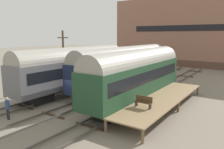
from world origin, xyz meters
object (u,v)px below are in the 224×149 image
object	(u,v)px
train_car_grey	(75,66)
person_worker	(7,106)
train_car_green	(137,73)
utility_pole	(64,59)
train_car_navy	(127,64)
bench	(144,101)

from	to	relation	value
train_car_grey	person_worker	size ratio (longest dim) A/B	8.77
train_car_green	utility_pole	world-z (taller)	utility_pole
train_car_navy	person_worker	size ratio (longest dim) A/B	10.14
train_car_grey	utility_pole	bearing A→B (deg)	170.26
bench	person_worker	bearing A→B (deg)	-145.60
train_car_green	bench	size ratio (longest dim) A/B	10.74
utility_pole	person_worker	bearing A→B (deg)	-67.54
train_car_green	train_car_navy	bearing A→B (deg)	130.16
train_car_navy	bench	bearing A→B (deg)	-52.15
train_car_navy	train_car_green	distance (m)	6.21
train_car_green	utility_pole	xyz separation A→B (m)	(-10.39, 0.17, 0.73)
train_car_green	bench	world-z (taller)	train_car_green
person_worker	bench	bearing A→B (deg)	34.40
train_car_navy	person_worker	world-z (taller)	train_car_navy
train_car_grey	train_car_green	bearing A→B (deg)	1.67
train_car_green	train_car_grey	distance (m)	8.02
train_car_green	bench	distance (m)	4.80
train_car_grey	utility_pole	xyz separation A→B (m)	(-2.38, 0.41, 0.73)
train_car_grey	utility_pole	world-z (taller)	utility_pole
person_worker	utility_pole	distance (m)	11.11
train_car_green	utility_pole	distance (m)	10.42
bench	person_worker	xyz separation A→B (m)	(-8.85, -6.06, -0.38)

